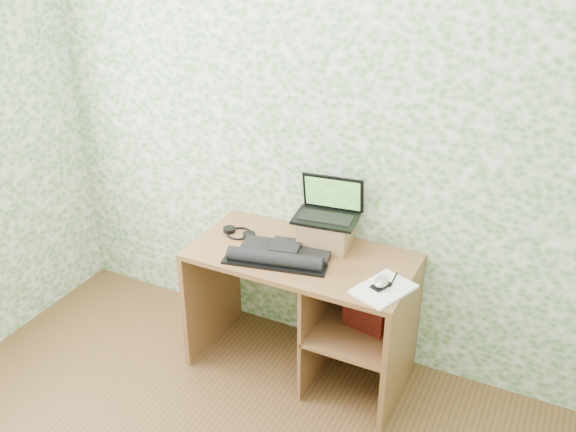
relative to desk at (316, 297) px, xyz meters
The scene contains 10 objects.
wall_back 0.87m from the desk, 105.57° to the left, with size 3.50×3.50×0.00m, color white.
desk is the anchor object (origin of this frame).
riser 0.37m from the desk, 92.00° to the left, with size 0.27×0.22×0.16m, color olive.
laptop 0.50m from the desk, 91.53° to the left, with size 0.36×0.28×0.22m.
keyboard 0.35m from the desk, 143.20° to the right, with size 0.56×0.38×0.08m.
headphones 0.56m from the desk, behind, with size 0.20×0.15×0.02m.
notepad 0.53m from the desk, 20.83° to the right, with size 0.21×0.30×0.01m, color white.
mouse 0.53m from the desk, 20.71° to the right, with size 0.07×0.11×0.04m, color silver.
pen 0.54m from the desk, ahead, with size 0.01×0.01×0.13m, color black.
red_box 0.30m from the desk, ahead, with size 0.23×0.07×0.28m, color maroon.
Camera 1 is at (1.23, -1.23, 2.51)m, focal length 40.00 mm.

